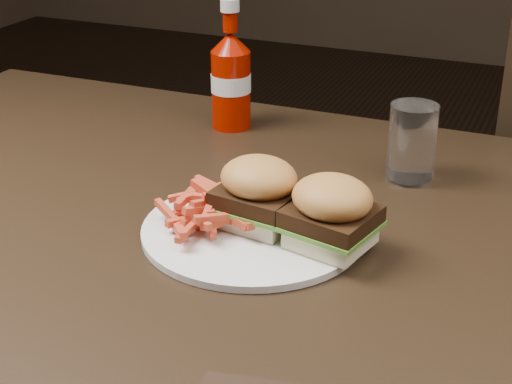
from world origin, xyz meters
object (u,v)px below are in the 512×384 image
at_px(dining_table, 192,221).
at_px(ketchup_bottle, 231,90).
at_px(plate, 253,230).
at_px(tumbler, 412,141).

distance_m(dining_table, ketchup_bottle, 0.30).
height_order(plate, ketchup_bottle, ketchup_bottle).
bearing_deg(tumbler, ketchup_bottle, 163.56).
bearing_deg(plate, ketchup_bottle, 118.45).
xyz_separation_m(dining_table, ketchup_bottle, (-0.07, 0.28, 0.08)).
relative_size(ketchup_bottle, tumbler, 1.22).
xyz_separation_m(dining_table, plate, (0.10, -0.04, 0.03)).
relative_size(dining_table, tumbler, 12.07).
bearing_deg(tumbler, dining_table, -140.52).
bearing_deg(ketchup_bottle, dining_table, -75.46).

